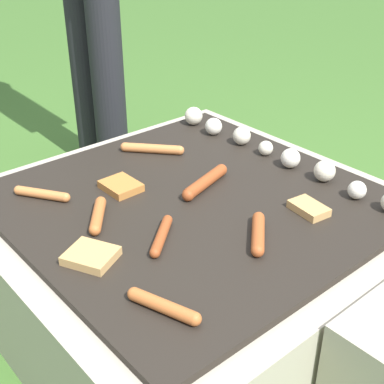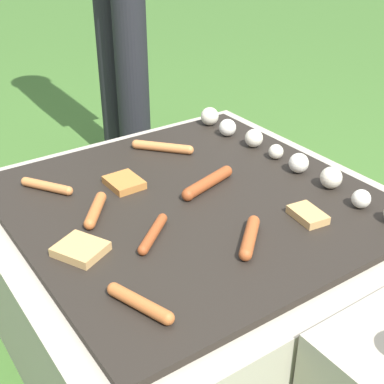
# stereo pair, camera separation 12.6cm
# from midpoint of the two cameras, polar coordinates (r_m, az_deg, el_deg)

# --- Properties ---
(ground_plane) EXTENTS (14.00, 14.00, 0.00)m
(ground_plane) POSITION_cam_midpoint_polar(r_m,az_deg,el_deg) (1.57, 2.35, -12.23)
(ground_plane) COLOR #3D6628
(grill) EXTENTS (0.99, 0.99, 0.36)m
(grill) POSITION_cam_midpoint_polar(r_m,az_deg,el_deg) (1.46, 2.49, -6.99)
(grill) COLOR #A89E8C
(grill) RESTS_ON ground_plane
(sausage_mid_right) EXTENTS (0.12, 0.13, 0.03)m
(sausage_mid_right) POSITION_cam_midpoint_polar(r_m,az_deg,el_deg) (1.20, 9.20, -4.88)
(sausage_mid_right) COLOR #A34C23
(sausage_mid_right) RESTS_ON grill
(sausage_front_left) EXTENTS (0.08, 0.19, 0.03)m
(sausage_front_left) POSITION_cam_midpoint_polar(r_m,az_deg,el_deg) (1.40, 4.26, 0.96)
(sausage_front_left) COLOR #93421E
(sausage_front_left) RESTS_ON grill
(sausage_front_center) EXTENTS (0.15, 0.07, 0.03)m
(sausage_front_center) POSITION_cam_midpoint_polar(r_m,az_deg,el_deg) (1.01, -2.00, -11.89)
(sausage_front_center) COLOR #B7602D
(sausage_front_center) RESTS_ON grill
(sausage_mid_left) EXTENTS (0.14, 0.10, 0.02)m
(sausage_mid_left) POSITION_cam_midpoint_polar(r_m,az_deg,el_deg) (1.43, -12.84, 0.55)
(sausage_mid_left) COLOR #C6753D
(sausage_mid_left) RESTS_ON grill
(sausage_back_right) EXTENTS (0.13, 0.10, 0.03)m
(sausage_back_right) POSITION_cam_midpoint_polar(r_m,az_deg,el_deg) (1.30, -7.54, -1.99)
(sausage_back_right) COLOR #B7602D
(sausage_back_right) RESTS_ON grill
(sausage_back_center) EXTENTS (0.15, 0.14, 0.03)m
(sausage_back_center) POSITION_cam_midpoint_polar(r_m,az_deg,el_deg) (1.61, -0.93, 4.77)
(sausage_back_center) COLOR #C6753D
(sausage_back_center) RESTS_ON grill
(sausage_front_right) EXTENTS (0.11, 0.13, 0.02)m
(sausage_front_right) POSITION_cam_midpoint_polar(r_m,az_deg,el_deg) (1.20, -1.18, -4.54)
(sausage_front_right) COLOR #93421E
(sausage_front_right) RESTS_ON grill
(bread_slice_left) EXTENTS (0.10, 0.08, 0.02)m
(bread_slice_left) POSITION_cam_midpoint_polar(r_m,az_deg,el_deg) (1.42, -4.74, 0.95)
(bread_slice_left) COLOR #B27033
(bread_slice_left) RESTS_ON grill
(bread_slice_center) EXTENTS (0.10, 0.07, 0.02)m
(bread_slice_center) POSITION_cam_midpoint_polar(r_m,az_deg,el_deg) (1.32, 14.95, -2.44)
(bread_slice_center) COLOR tan
(bread_slice_center) RESTS_ON grill
(bread_slice_right) EXTENTS (0.13, 0.12, 0.02)m
(bread_slice_right) POSITION_cam_midpoint_polar(r_m,az_deg,el_deg) (1.17, -8.79, -6.14)
(bread_slice_right) COLOR tan
(bread_slice_right) RESTS_ON grill
(mushroom_row) EXTENTS (0.79, 0.07, 0.06)m
(mushroom_row) POSITION_cam_midpoint_polar(r_m,az_deg,el_deg) (1.57, 11.55, 4.09)
(mushroom_row) COLOR beige
(mushroom_row) RESTS_ON grill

